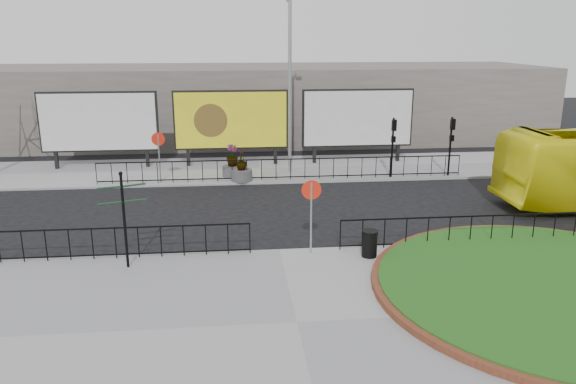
{
  "coord_description": "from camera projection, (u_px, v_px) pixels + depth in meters",
  "views": [
    {
      "loc": [
        -1.51,
        -17.56,
        7.06
      ],
      "look_at": [
        0.51,
        2.21,
        1.49
      ],
      "focal_mm": 35.0,
      "sensor_mm": 36.0,
      "label": 1
    }
  ],
  "objects": [
    {
      "name": "pavement_far",
      "position": [
        260.0,
        169.0,
        30.36
      ],
      "size": [
        44.0,
        6.0,
        0.12
      ],
      "primitive_type": "cube",
      "color": "gray",
      "rests_on": "ground"
    },
    {
      "name": "railing_near_right",
      "position": [
        471.0,
        230.0,
        19.05
      ],
      "size": [
        9.0,
        0.1,
        1.1
      ],
      "primitive_type": null,
      "color": "black",
      "rests_on": "pavement_near"
    },
    {
      "name": "building_backdrop",
      "position": [
        252.0,
        103.0,
        39.28
      ],
      "size": [
        40.0,
        10.0,
        5.0
      ],
      "primitive_type": "cube",
      "color": "#6B635E",
      "rests_on": "ground"
    },
    {
      "name": "railing_far",
      "position": [
        283.0,
        169.0,
        27.7
      ],
      "size": [
        18.0,
        0.1,
        1.1
      ],
      "primitive_type": null,
      "color": "black",
      "rests_on": "pavement_far"
    },
    {
      "name": "litter_bin",
      "position": [
        369.0,
        243.0,
        18.13
      ],
      "size": [
        0.53,
        0.53,
        0.88
      ],
      "color": "black",
      "rests_on": "pavement_near"
    },
    {
      "name": "billboard_right",
      "position": [
        358.0,
        118.0,
        31.14
      ],
      "size": [
        6.2,
        0.31,
        4.1
      ],
      "color": "black",
      "rests_on": "pavement_far"
    },
    {
      "name": "billboard_left",
      "position": [
        99.0,
        122.0,
        29.77
      ],
      "size": [
        6.2,
        0.31,
        4.1
      ],
      "color": "black",
      "rests_on": "pavement_far"
    },
    {
      "name": "brick_edge",
      "position": [
        558.0,
        288.0,
        15.72
      ],
      "size": [
        10.4,
        10.4,
        0.18
      ],
      "primitive_type": "cylinder",
      "color": "brown",
      "rests_on": "pavement_near"
    },
    {
      "name": "signal_pole_b",
      "position": [
        451.0,
        137.0,
        28.19
      ],
      "size": [
        0.22,
        0.26,
        3.0
      ],
      "color": "black",
      "rests_on": "pavement_far"
    },
    {
      "name": "signal_pole_a",
      "position": [
        393.0,
        138.0,
        27.89
      ],
      "size": [
        0.22,
        0.26,
        3.0
      ],
      "color": "black",
      "rests_on": "pavement_far"
    },
    {
      "name": "fingerpost_sign",
      "position": [
        124.0,
        210.0,
        16.92
      ],
      "size": [
        1.41,
        0.65,
        3.05
      ],
      "rotation": [
        0.0,
        0.0,
        0.26
      ],
      "color": "black",
      "rests_on": "pavement_near"
    },
    {
      "name": "speed_sign_near",
      "position": [
        311.0,
        200.0,
        18.08
      ],
      "size": [
        0.64,
        0.07,
        2.47
      ],
      "color": "gray",
      "rests_on": "pavement_near"
    },
    {
      "name": "planter_a",
      "position": [
        232.0,
        165.0,
        28.45
      ],
      "size": [
        1.03,
        1.03,
        1.63
      ],
      "color": "#4C4C4F",
      "rests_on": "pavement_far"
    },
    {
      "name": "billboard_mid",
      "position": [
        231.0,
        120.0,
        30.46
      ],
      "size": [
        6.2,
        0.31,
        4.1
      ],
      "color": "black",
      "rests_on": "pavement_far"
    },
    {
      "name": "railing_near_left",
      "position": [
        93.0,
        244.0,
        17.82
      ],
      "size": [
        10.0,
        0.1,
        1.1
      ],
      "primitive_type": null,
      "color": "black",
      "rests_on": "pavement_near"
    },
    {
      "name": "planter_b",
      "position": [
        242.0,
        170.0,
        27.61
      ],
      "size": [
        1.05,
        1.05,
        1.51
      ],
      "color": "#4C4C4F",
      "rests_on": "pavement_far"
    },
    {
      "name": "ground",
      "position": [
        280.0,
        253.0,
        18.88
      ],
      "size": [
        90.0,
        90.0,
        0.0
      ],
      "primitive_type": "plane",
      "color": "black",
      "rests_on": "ground"
    },
    {
      "name": "pavement_near",
      "position": [
        297.0,
        324.0,
        14.07
      ],
      "size": [
        30.0,
        10.0,
        0.12
      ],
      "primitive_type": "cube",
      "color": "gray",
      "rests_on": "ground"
    },
    {
      "name": "lamp_post",
      "position": [
        290.0,
        81.0,
        28.26
      ],
      "size": [
        0.74,
        0.18,
        9.23
      ],
      "color": "gray",
      "rests_on": "pavement_far"
    },
    {
      "name": "speed_sign_far",
      "position": [
        159.0,
        146.0,
        26.88
      ],
      "size": [
        0.64,
        0.07,
        2.47
      ],
      "color": "gray",
      "rests_on": "pavement_far"
    },
    {
      "name": "grass_lawn",
      "position": [
        558.0,
        288.0,
        15.72
      ],
      "size": [
        10.0,
        10.0,
        0.22
      ],
      "primitive_type": "cylinder",
      "color": "#194E14",
      "rests_on": "pavement_near"
    }
  ]
}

